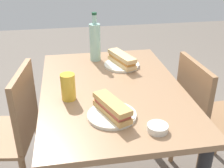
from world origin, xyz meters
The scene contains 12 objects.
dining_table centered at (0.00, 0.00, 0.63)m, with size 1.11×0.77×0.75m.
chair_far centered at (0.00, 0.58, 0.50)m, with size 0.42×0.42×0.86m.
chair_near centered at (-0.05, -0.58, 0.50)m, with size 0.45×0.45×0.86m.
plate_near centered at (-0.28, 0.11, 0.76)m, with size 0.23×0.23×0.01m, color silver.
baguette_sandwich_near centered at (-0.28, 0.11, 0.80)m, with size 0.26×0.15×0.07m.
knife_near centered at (-0.31, 0.15, 0.77)m, with size 0.16×0.11×0.01m.
plate_far centered at (0.29, -0.05, 0.76)m, with size 0.23×0.23×0.01m, color silver.
baguette_sandwich_far centered at (0.29, -0.05, 0.80)m, with size 0.24×0.15×0.07m.
knife_far centered at (0.26, -0.01, 0.77)m, with size 0.17×0.09×0.01m.
water_bottle centered at (-0.42, -0.04, 0.88)m, with size 0.07×0.07×0.32m.
beer_glass centered at (0.09, -0.24, 0.82)m, with size 0.07×0.07×0.14m, color gold.
olive_bowl centered at (0.43, 0.12, 0.77)m, with size 0.09×0.09×0.03m, color silver.
Camera 1 is at (1.34, -0.23, 1.46)m, focal length 44.80 mm.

